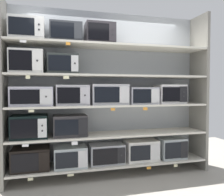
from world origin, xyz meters
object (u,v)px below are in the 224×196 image
at_px(microwave_4, 171,147).
at_px(microwave_5, 30,126).
at_px(microwave_3, 141,150).
at_px(microwave_10, 142,96).
at_px(microwave_11, 170,94).
at_px(microwave_8, 72,95).
at_px(microwave_0, 31,158).
at_px(microwave_7, 32,96).
at_px(microwave_12, 27,62).
at_px(microwave_6, 70,125).
at_px(microwave_14, 27,30).
at_px(microwave_2, 106,153).
at_px(microwave_1, 70,156).
at_px(microwave_9, 109,94).
at_px(microwave_13, 63,65).
at_px(microwave_16, 100,34).
at_px(microwave_15, 65,34).

bearing_deg(microwave_4, microwave_5, -180.00).
relative_size(microwave_3, microwave_10, 1.13).
distance_m(microwave_3, microwave_11, 1.04).
relative_size(microwave_8, microwave_10, 1.05).
distance_m(microwave_0, microwave_7, 0.89).
bearing_deg(microwave_8, microwave_12, -179.98).
distance_m(microwave_6, microwave_8, 0.45).
relative_size(microwave_10, microwave_14, 0.99).
relative_size(microwave_2, microwave_7, 0.92).
xyz_separation_m(microwave_0, microwave_5, (-0.01, -0.00, 0.46)).
relative_size(microwave_2, microwave_4, 1.23).
distance_m(microwave_10, microwave_11, 0.50).
xyz_separation_m(microwave_1, microwave_10, (1.15, -0.00, 0.90)).
bearing_deg(microwave_14, microwave_5, -0.75).
bearing_deg(microwave_9, microwave_0, -179.99).
distance_m(microwave_4, microwave_12, 2.65).
bearing_deg(microwave_9, microwave_7, 180.00).
height_order(microwave_0, microwave_13, microwave_13).
relative_size(microwave_2, microwave_3, 1.02).
distance_m(microwave_8, microwave_12, 0.79).
distance_m(microwave_4, microwave_16, 2.19).
bearing_deg(microwave_13, microwave_8, 0.02).
height_order(microwave_0, microwave_6, microwave_6).
bearing_deg(microwave_9, microwave_5, -179.99).
xyz_separation_m(microwave_6, microwave_16, (0.46, -0.00, 1.38)).
bearing_deg(microwave_11, microwave_12, -179.99).
relative_size(microwave_3, microwave_7, 0.91).
bearing_deg(microwave_8, microwave_14, -180.00).
bearing_deg(microwave_8, microwave_2, -0.03).
relative_size(microwave_8, microwave_16, 1.10).
height_order(microwave_12, microwave_16, microwave_16).
bearing_deg(microwave_3, microwave_1, -180.00).
height_order(microwave_5, microwave_14, microwave_14).
distance_m(microwave_12, microwave_16, 1.14).
xyz_separation_m(microwave_2, microwave_7, (-1.09, 0.00, 0.90)).
distance_m(microwave_13, microwave_14, 0.67).
height_order(microwave_6, microwave_7, microwave_7).
bearing_deg(microwave_2, microwave_1, 179.96).
xyz_separation_m(microwave_2, microwave_13, (-0.66, 0.00, 1.36)).
height_order(microwave_3, microwave_12, microwave_12).
relative_size(microwave_5, microwave_10, 1.07).
distance_m(microwave_7, microwave_11, 2.18).
xyz_separation_m(microwave_3, microwave_12, (-1.74, -0.00, 1.37)).
bearing_deg(microwave_15, microwave_3, 0.01).
height_order(microwave_0, microwave_8, microwave_8).
distance_m(microwave_2, microwave_13, 1.52).
relative_size(microwave_10, microwave_16, 1.05).
bearing_deg(microwave_9, microwave_6, 180.00).
distance_m(microwave_1, microwave_9, 1.10).
relative_size(microwave_6, microwave_11, 1.05).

